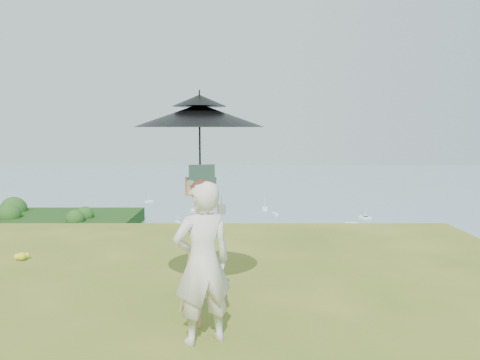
{
  "coord_description": "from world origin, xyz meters",
  "views": [
    {
      "loc": [
        2.47,
        -3.02,
        2.05
      ],
      "look_at": [
        2.49,
        4.3,
        1.24
      ],
      "focal_mm": 35.0,
      "sensor_mm": 36.0,
      "label": 1
    }
  ],
  "objects": [
    {
      "name": "shoreline_tier",
      "position": [
        0.0,
        75.0,
        -36.0
      ],
      "size": [
        170.0,
        28.0,
        8.0
      ],
      "primitive_type": "cube",
      "color": "gray",
      "rests_on": "bay_water"
    },
    {
      "name": "bay_water",
      "position": [
        0.0,
        240.0,
        -34.0
      ],
      "size": [
        700.0,
        700.0,
        0.0
      ],
      "primitive_type": "plane",
      "color": "#7295A3",
      "rests_on": "ground"
    },
    {
      "name": "peninsula",
      "position": [
        -75.0,
        155.0,
        -29.0
      ],
      "size": [
        90.0,
        60.0,
        12.0
      ],
      "primitive_type": null,
      "color": "#153B10",
      "rests_on": "bay_water"
    },
    {
      "name": "slope_trees",
      "position": [
        0.0,
        35.0,
        -15.0
      ],
      "size": [
        110.0,
        50.0,
        6.0
      ],
      "primitive_type": null,
      "color": "#224615",
      "rests_on": "forest_slope"
    },
    {
      "name": "harbor_town",
      "position": [
        0.0,
        75.0,
        -29.5
      ],
      "size": [
        110.0,
        22.0,
        5.0
      ],
      "primitive_type": null,
      "color": "silver",
      "rests_on": "shoreline_tier"
    },
    {
      "name": "moored_boats",
      "position": [
        -12.5,
        161.0,
        -33.65
      ],
      "size": [
        140.0,
        140.0,
        0.7
      ],
      "primitive_type": null,
      "color": "white",
      "rests_on": "bay_water"
    },
    {
      "name": "painter",
      "position": [
        2.13,
        1.3,
        0.79
      ],
      "size": [
        0.68,
        0.58,
        1.57
      ],
      "primitive_type": "imported",
      "rotation": [
        0.0,
        0.0,
        3.57
      ],
      "color": "silver",
      "rests_on": "ground"
    },
    {
      "name": "field_easel",
      "position": [
        2.07,
        1.91,
        0.84
      ],
      "size": [
        0.79,
        0.79,
        1.68
      ],
      "primitive_type": null,
      "rotation": [
        0.0,
        0.0,
        0.29
      ],
      "color": "#A56F45",
      "rests_on": "ground"
    },
    {
      "name": "sun_umbrella",
      "position": [
        2.06,
        1.94,
        1.92
      ],
      "size": [
        1.69,
        1.69,
        1.08
      ],
      "primitive_type": null,
      "rotation": [
        0.0,
        0.0,
        0.27
      ],
      "color": "black",
      "rests_on": "field_easel"
    },
    {
      "name": "painter_cap",
      "position": [
        2.13,
        1.3,
        1.53
      ],
      "size": [
        0.24,
        0.28,
        0.1
      ],
      "primitive_type": null,
      "rotation": [
        0.0,
        0.0,
        0.17
      ],
      "color": "#C96E6F",
      "rests_on": "painter"
    }
  ]
}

